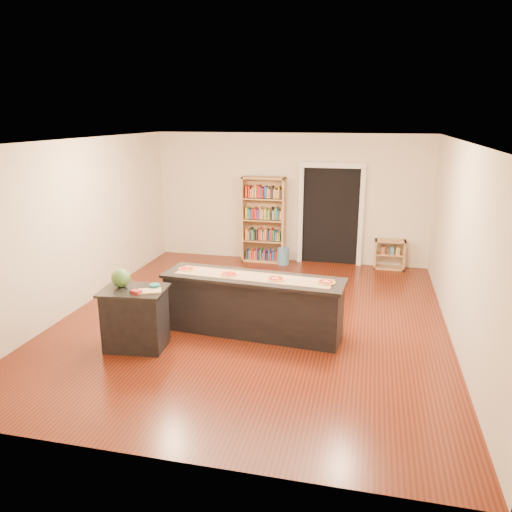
% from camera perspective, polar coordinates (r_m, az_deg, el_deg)
% --- Properties ---
extents(room, '(6.00, 7.00, 2.80)m').
position_cam_1_polar(room, '(7.64, -0.34, 2.49)').
color(room, beige).
rests_on(room, ground).
extents(doorway, '(1.40, 0.09, 2.21)m').
position_cam_1_polar(doorway, '(10.91, 8.54, 5.29)').
color(doorway, black).
rests_on(doorway, room).
extents(kitchen_island, '(2.68, 0.73, 0.89)m').
position_cam_1_polar(kitchen_island, '(7.45, -0.36, -5.58)').
color(kitchen_island, black).
rests_on(kitchen_island, ground).
extents(side_counter, '(0.88, 0.64, 0.87)m').
position_cam_1_polar(side_counter, '(7.19, -13.61, -6.92)').
color(side_counter, black).
rests_on(side_counter, ground).
extents(bookshelf, '(0.94, 0.33, 1.88)m').
position_cam_1_polar(bookshelf, '(10.99, 0.88, 4.15)').
color(bookshelf, tan).
rests_on(bookshelf, ground).
extents(low_shelf, '(0.63, 0.27, 0.63)m').
position_cam_1_polar(low_shelf, '(10.94, 15.01, 0.18)').
color(low_shelf, tan).
rests_on(low_shelf, ground).
extents(waste_bin, '(0.26, 0.26, 0.38)m').
position_cam_1_polar(waste_bin, '(10.94, 3.14, 0.02)').
color(waste_bin, teal).
rests_on(waste_bin, ground).
extents(kraft_paper, '(2.36, 0.61, 0.00)m').
position_cam_1_polar(kraft_paper, '(7.30, -0.37, -2.35)').
color(kraft_paper, '#A07B52').
rests_on(kraft_paper, kitchen_island).
extents(watermelon, '(0.26, 0.26, 0.26)m').
position_cam_1_polar(watermelon, '(7.13, -15.19, -2.44)').
color(watermelon, '#144214').
rests_on(watermelon, side_counter).
extents(cutting_board, '(0.36, 0.30, 0.02)m').
position_cam_1_polar(cutting_board, '(6.88, -12.05, -3.95)').
color(cutting_board, tan).
rests_on(cutting_board, side_counter).
extents(package_red, '(0.16, 0.13, 0.05)m').
position_cam_1_polar(package_red, '(6.84, -13.53, -4.03)').
color(package_red, maroon).
rests_on(package_red, side_counter).
extents(package_teal, '(0.15, 0.15, 0.06)m').
position_cam_1_polar(package_teal, '(7.01, -11.51, -3.41)').
color(package_teal, '#195966').
rests_on(package_teal, side_counter).
extents(pizza_a, '(0.25, 0.25, 0.02)m').
position_cam_1_polar(pizza_a, '(7.70, -7.92, -1.44)').
color(pizza_a, tan).
rests_on(pizza_a, kitchen_island).
extents(pizza_b, '(0.25, 0.25, 0.02)m').
position_cam_1_polar(pizza_b, '(7.37, -3.11, -2.10)').
color(pizza_b, tan).
rests_on(pizza_b, kitchen_island).
extents(pizza_c, '(0.25, 0.25, 0.02)m').
position_cam_1_polar(pizza_c, '(7.17, 2.27, -2.61)').
color(pizza_c, tan).
rests_on(pizza_c, kitchen_island).
extents(pizza_d, '(0.25, 0.25, 0.02)m').
position_cam_1_polar(pizza_d, '(7.09, 8.01, -2.97)').
color(pizza_d, tan).
rests_on(pizza_d, kitchen_island).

